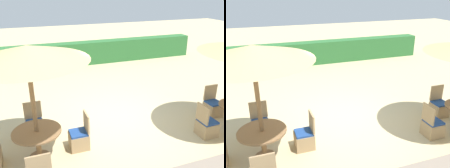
# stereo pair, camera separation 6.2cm
# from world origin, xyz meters

# --- Properties ---
(ground_plane) EXTENTS (40.00, 40.00, 0.00)m
(ground_plane) POSITION_xyz_m (0.00, 0.00, 0.00)
(ground_plane) COLOR #C6B284
(hedge_row) EXTENTS (13.00, 0.70, 1.14)m
(hedge_row) POSITION_xyz_m (0.00, 5.99, 0.57)
(hedge_row) COLOR #2D6B33
(hedge_row) RESTS_ON ground_plane
(parasol_front_left) EXTENTS (2.59, 2.59, 2.70)m
(parasol_front_left) POSITION_xyz_m (-2.46, -1.12, 2.52)
(parasol_front_left) COLOR olive
(parasol_front_left) RESTS_ON ground_plane
(round_table_front_left) EXTENTS (1.12, 1.12, 0.72)m
(round_table_front_left) POSITION_xyz_m (-2.46, -1.12, 0.57)
(round_table_front_left) COLOR olive
(round_table_front_left) RESTS_ON ground_plane
(patio_chair_front_left_east) EXTENTS (0.46, 0.46, 0.93)m
(patio_chair_front_left_east) POSITION_xyz_m (-1.47, -1.07, 0.26)
(patio_chair_front_left_east) COLOR tan
(patio_chair_front_left_east) RESTS_ON ground_plane
(patio_chair_front_left_north) EXTENTS (0.46, 0.46, 0.93)m
(patio_chair_front_left_north) POSITION_xyz_m (-2.48, -0.16, 0.26)
(patio_chair_front_left_north) COLOR tan
(patio_chair_front_left_north) RESTS_ON ground_plane
(patio_chair_front_right_north) EXTENTS (0.46, 0.46, 0.93)m
(patio_chair_front_right_north) POSITION_xyz_m (2.85, -0.82, 0.26)
(patio_chair_front_right_north) COLOR tan
(patio_chair_front_right_north) RESTS_ON ground_plane
(patio_chair_front_right_west) EXTENTS (0.46, 0.46, 0.93)m
(patio_chair_front_right_west) POSITION_xyz_m (1.87, -1.70, 0.26)
(patio_chair_front_right_west) COLOR tan
(patio_chair_front_right_west) RESTS_ON ground_plane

